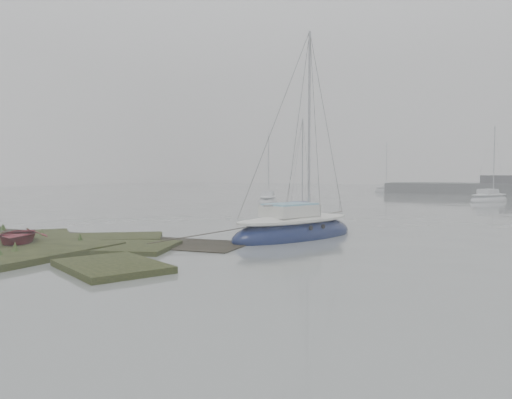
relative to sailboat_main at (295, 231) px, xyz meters
name	(u,v)px	position (x,y,z in m)	size (l,w,h in m)	color
ground	(361,206)	(-2.68, 21.45, -0.31)	(160.00, 160.00, 0.00)	slate
sailboat_main	(295,231)	(0.00, 0.00, 0.00)	(4.71, 7.34, 9.86)	#0C153C
sailboat_white	(299,215)	(-3.25, 8.65, -0.10)	(1.59, 4.79, 6.76)	white
sailboat_far_a	(268,200)	(-11.80, 22.31, -0.08)	(3.32, 5.36, 7.20)	#B4B8BD
sailboat_far_b	(489,199)	(6.87, 33.86, -0.06)	(4.38, 5.89, 8.03)	silver
sailboat_far_c	(390,191)	(-6.61, 53.04, -0.06)	(5.76, 3.96, 7.77)	silver
dinghy	(17,235)	(-8.23, -7.55, 0.19)	(1.92, 2.69, 0.56)	maroon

